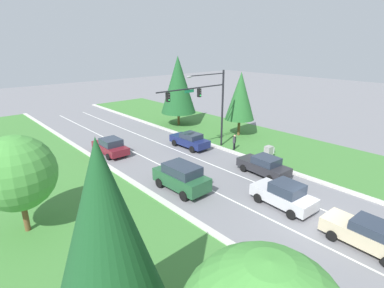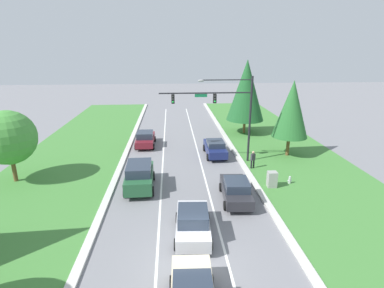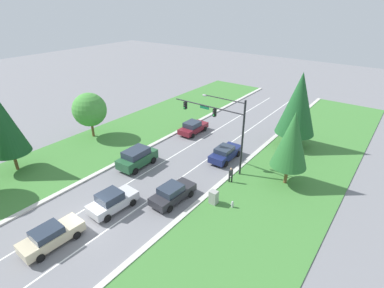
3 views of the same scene
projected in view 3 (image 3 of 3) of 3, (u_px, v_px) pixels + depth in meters
ground_plane at (88, 224)px, 24.39m from camera, size 160.00×160.00×0.00m
curb_strip_right at (137, 255)px, 21.34m from camera, size 0.50×90.00×0.15m
curb_strip_left at (50, 198)px, 27.37m from camera, size 0.50×90.00×0.15m
grass_verge_left at (22, 179)px, 30.19m from camera, size 10.00×90.00×0.08m
lane_stripe_inner_left at (75, 215)px, 25.34m from camera, size 0.14×81.00×0.01m
lane_stripe_inner_right at (102, 233)px, 23.42m from camera, size 0.14×81.00×0.01m
traffic_signal_mast at (222, 121)px, 29.94m from camera, size 8.38×0.41×8.05m
navy_sedan at (225, 153)px, 33.59m from camera, size 2.07×4.62×1.62m
champagne_sedan at (51, 236)px, 22.01m from camera, size 2.09×4.62×1.61m
burgundy_sedan at (193, 127)px, 40.15m from camera, size 2.11×4.56×1.65m
charcoal_sedan at (173, 193)px, 26.79m from camera, size 2.20×4.60×1.62m
silver_sedan at (112, 201)px, 25.66m from camera, size 2.27×4.43×1.77m
forest_suv at (137, 157)px, 32.16m from camera, size 2.31×4.61×2.05m
utility_cabinet at (214, 198)px, 26.43m from camera, size 0.70×0.60×1.33m
pedestrian at (231, 175)px, 29.33m from camera, size 0.43×0.34×1.69m
fire_hydrant at (232, 205)px, 26.06m from camera, size 0.34×0.20×0.70m
conifer_near_right_tree at (299, 104)px, 34.60m from camera, size 4.58×4.58×9.14m
conifer_far_right_tree at (292, 140)px, 27.53m from camera, size 3.44×3.44×7.54m
oak_far_left_tree at (90, 110)px, 37.77m from camera, size 4.26×4.26×5.89m
conifer_mid_left_tree at (5, 126)px, 29.68m from camera, size 3.75×3.75×8.11m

